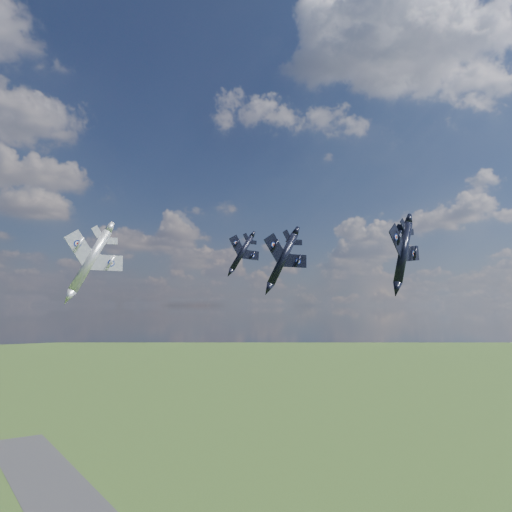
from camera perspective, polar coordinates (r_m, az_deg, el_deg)
jet_lead_navy at (r=93.87m, az=3.08°, el=-0.34°), size 13.02×16.43×7.85m
jet_right_navy at (r=86.89m, az=16.46°, el=0.37°), size 14.08×17.22×7.04m
jet_high_navy at (r=120.56m, az=-1.64°, el=0.35°), size 11.35×14.56×7.44m
jet_left_silver at (r=82.93m, az=-18.42°, el=-0.50°), size 11.65×15.52×7.81m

